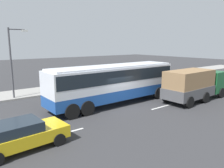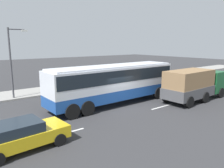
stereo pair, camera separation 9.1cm
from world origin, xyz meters
The scene contains 8 objects.
ground_plane centered at (0.00, 0.00, 0.00)m, with size 120.00×120.00×0.00m, color #333335.
sidewalk_curb centered at (0.00, 9.32, 0.07)m, with size 80.00×4.00×0.15m, color gray.
lane_centreline centered at (4.03, -2.16, 0.00)m, with size 42.83×0.16×0.01m.
coach_bus centered at (0.36, 0.98, 2.05)m, with size 11.79×2.86×3.29m.
cargo_truck centered at (6.82, -2.58, 1.53)m, with size 7.17×2.57×2.80m.
car_yellow_taxi centered at (-8.25, -2.61, 0.77)m, with size 4.30×2.17×1.43m.
pedestrian_near_curb centered at (3.51, 7.97, 1.04)m, with size 0.32×0.32×1.56m.
street_lamp centered at (-5.86, 7.87, 3.82)m, with size 1.72×0.24×6.33m.
Camera 2 is at (-10.87, -13.07, 5.12)m, focal length 34.75 mm.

